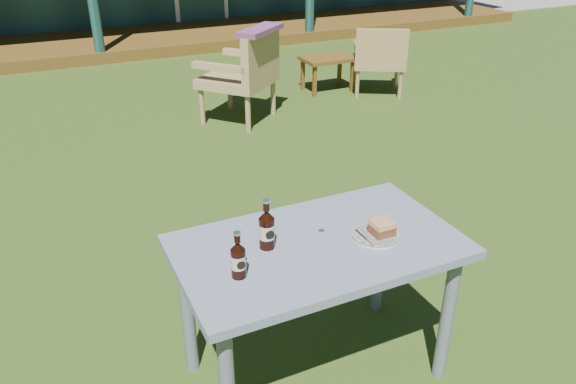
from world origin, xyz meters
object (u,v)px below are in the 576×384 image
cake_slice (382,227)px  armchair_left (245,72)px  armchair_right (380,57)px  side_table (328,62)px  cafe_table (318,263)px  cola_bottle_near (267,229)px  plate (376,235)px  cola_bottle_far (238,259)px

cake_slice → armchair_left: size_ratio=0.10×
armchair_right → side_table: size_ratio=1.29×
armchair_left → cafe_table: bearing=-106.2°
cake_slice → cafe_table: bearing=165.2°
cola_bottle_near → side_table: cola_bottle_near is taller
plate → cake_slice: cake_slice is taller
plate → cola_bottle_far: 0.64m
cola_bottle_far → armchair_right: 4.78m
cafe_table → cola_bottle_near: (-0.21, 0.06, 0.19)m
cake_slice → armchair_right: (2.42, 3.63, -0.33)m
cafe_table → cola_bottle_near: bearing=163.9°
plate → cola_bottle_near: bearing=165.0°
plate → armchair_left: bearing=78.0°
cola_bottle_near → armchair_right: (2.89, 3.50, -0.37)m
cola_bottle_near → side_table: (2.43, 3.87, -0.47)m
cake_slice → side_table: 4.48m
armchair_right → cake_slice: bearing=-123.7°
cake_slice → armchair_left: bearing=78.3°
plate → cake_slice: size_ratio=2.22×
cake_slice → cola_bottle_far: (-0.65, -0.01, 0.03)m
cafe_table → cola_bottle_far: size_ratio=6.10×
cafe_table → cola_bottle_far: 0.43m
cafe_table → plate: bearing=-14.1°
armchair_right → side_table: bearing=140.8°
cafe_table → cake_slice: (0.27, -0.07, 0.15)m
armchair_left → side_table: bearing=23.9°
cake_slice → cola_bottle_near: bearing=164.6°
armchair_right → cola_bottle_near: bearing=-129.6°
armchair_left → side_table: armchair_left is taller
cafe_table → cola_bottle_far: cola_bottle_far is taller
cake_slice → cola_bottle_far: cola_bottle_far is taller
side_table → plate: bearing=-116.4°
cola_bottle_far → cola_bottle_near: bearing=38.6°
cola_bottle_far → armchair_right: size_ratio=0.25×
plate → cola_bottle_far: cola_bottle_far is taller
cola_bottle_near → cafe_table: bearing=-16.1°
armchair_left → armchair_right: 1.72m
cola_bottle_near → cola_bottle_far: 0.23m
cake_slice → cola_bottle_near: size_ratio=0.41×
cola_bottle_near → cola_bottle_far: size_ratio=1.13×
cake_slice → side_table: cake_slice is taller
cafe_table → armchair_right: size_ratio=1.55×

